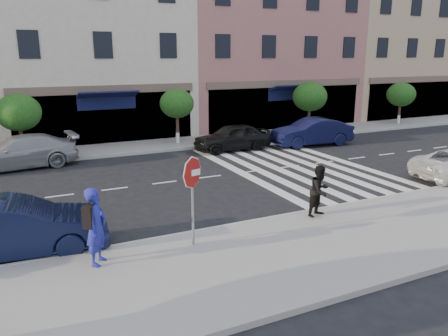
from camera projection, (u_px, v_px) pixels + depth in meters
ground at (203, 214)px, 14.08m from camera, size 120.00×120.00×0.00m
sidewalk_near at (262, 260)px, 10.79m from camera, size 60.00×4.50×0.15m
sidewalk_far at (124, 148)px, 23.67m from camera, size 60.00×3.00×0.15m
building_centre at (89, 46)px, 27.34m from camera, size 11.00×9.00×11.00m
building_east_mid at (256, 34)px, 32.10m from camera, size 13.00×9.00×13.00m
building_east_far at (383, 43)px, 37.44m from camera, size 12.00×9.00×12.00m
street_tree_wb at (19, 113)px, 20.85m from camera, size 2.10×2.10×3.06m
street_tree_c at (177, 104)px, 24.18m from camera, size 1.90×1.90×3.04m
street_tree_ea at (310, 97)px, 27.92m from camera, size 2.20×2.20×3.19m
street_tree_eb at (401, 95)px, 31.30m from camera, size 2.00×2.00×2.94m
stop_sign at (192, 181)px, 11.03m from camera, size 0.82×0.25×2.39m
photographer at (96, 226)px, 10.22m from camera, size 0.74×0.82×1.88m
walker at (320, 191)px, 13.37m from camera, size 0.93×0.82×1.60m
car_near_mid at (14, 228)px, 11.00m from camera, size 4.67×2.00×1.49m
car_far_left at (19, 152)px, 19.68m from camera, size 5.24×2.54×1.47m
car_far_mid at (232, 137)px, 23.40m from camera, size 4.19×1.70×1.42m
car_far_right at (312, 132)px, 24.65m from camera, size 4.76×1.98×1.53m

